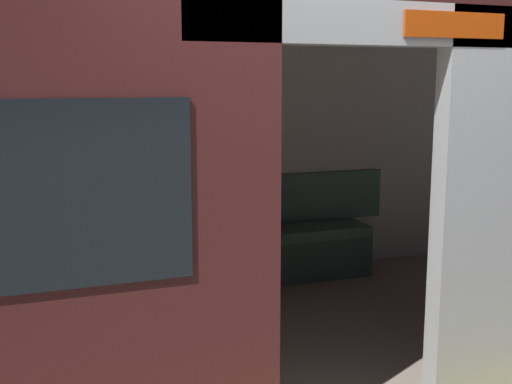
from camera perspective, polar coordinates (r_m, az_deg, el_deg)
train_car at (r=4.27m, az=-0.07°, el=6.21°), size 6.40×2.92×2.24m
bench_seat at (r=5.53m, az=-3.74°, el=-4.97°), size 2.89×0.44×0.46m
person_seated at (r=5.39m, az=-4.10°, el=-1.79°), size 0.55×0.70×1.19m
handbag at (r=5.65m, az=-0.93°, el=-2.62°), size 0.26×0.15×0.17m
book at (r=5.47m, az=-7.89°, el=-3.90°), size 0.24×0.27×0.03m
grab_pole_door at (r=3.48m, az=-0.58°, el=-2.03°), size 0.04×0.04×2.10m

